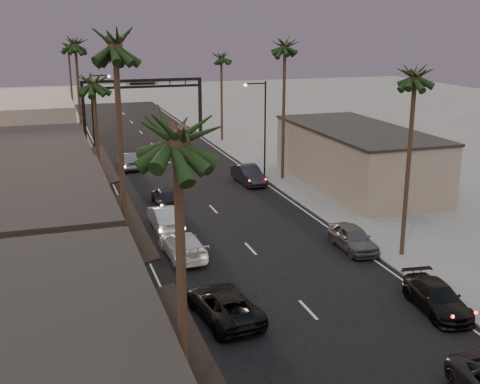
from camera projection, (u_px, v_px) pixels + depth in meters
ground at (204, 199)px, 49.67m from camera, size 200.00×200.00×0.00m
road at (190, 184)px, 54.25m from camera, size 14.00×120.00×0.02m
sidewalk_left at (77, 173)px, 57.83m from camera, size 5.00×92.00×0.12m
sidewalk_right at (262, 160)px, 63.46m from camera, size 5.00×92.00×0.12m
storefront_mid at (34, 241)px, 32.25m from camera, size 8.00×14.00×5.50m
storefront_far at (36, 176)px, 46.97m from camera, size 8.00×16.00×5.00m
storefront_dist at (36, 124)px, 67.90m from camera, size 8.00×20.00×6.00m
building_right at (356, 158)px, 53.15m from camera, size 8.00×18.00×5.00m
arch at (143, 93)px, 75.64m from camera, size 15.20×0.40×7.27m
streetlight_right at (262, 122)px, 54.86m from camera, size 2.13×0.30×9.00m
streetlight_left at (95, 109)px, 62.66m from camera, size 2.13×0.30×9.00m
palm_la at (177, 126)px, 15.63m from camera, size 3.20×3.20×13.20m
palm_lb at (115, 38)px, 27.01m from camera, size 3.20×3.20×15.20m
palm_lc at (93, 77)px, 40.62m from camera, size 3.20×3.20×12.20m
palm_ld at (75, 40)px, 57.49m from camera, size 3.20×3.20×14.20m
palm_ra at (416, 70)px, 34.47m from camera, size 3.20×3.20×13.20m
palm_rb at (285, 42)px, 52.52m from camera, size 3.20×3.20×14.20m
palm_rc at (221, 54)px, 71.36m from camera, size 3.20×3.20×12.20m
palm_far at (68, 43)px, 78.91m from camera, size 3.20×3.20×13.20m
oncoming_pickup at (224, 304)px, 29.39m from camera, size 3.07×5.64×1.50m
oncoming_silver at (165, 217)px, 42.27m from camera, size 1.79×5.09×1.68m
oncoming_white at (183, 245)px, 37.26m from camera, size 2.46×5.38×1.52m
oncoming_dgrey at (166, 196)px, 47.65m from camera, size 2.05×4.71×1.58m
oncoming_grey_far at (129, 161)px, 59.95m from camera, size 1.76×4.85×1.59m
curbside_black at (437, 298)px, 30.22m from camera, size 2.56×5.08×1.41m
curbside_grey at (353, 238)px, 38.40m from camera, size 1.96×4.64×1.57m
curbside_far at (249, 175)px, 54.28m from camera, size 2.02×5.09×1.65m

